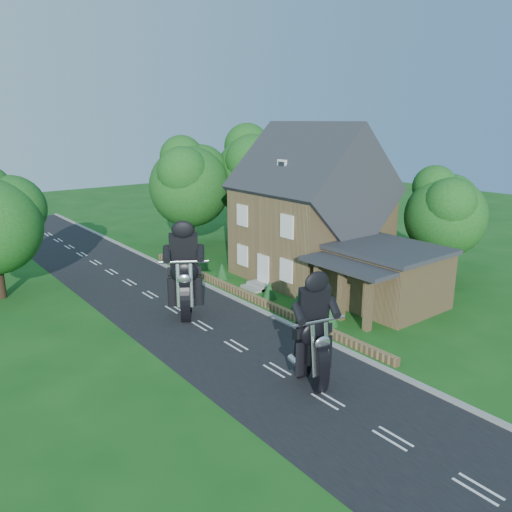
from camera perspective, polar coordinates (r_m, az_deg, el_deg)
ground at (r=23.94m, az=-2.30°, el=-10.23°), size 120.00×120.00×0.00m
road at (r=23.93m, az=-2.31°, el=-10.21°), size 7.00×80.00×0.02m
kerb at (r=26.01m, az=4.31°, el=-7.96°), size 0.30×80.00×0.12m
garden_wall at (r=29.94m, az=-1.19°, el=-4.45°), size 0.30×22.00×0.40m
house at (r=33.50m, az=6.28°, el=4.94°), size 9.54×8.64×10.24m
annex at (r=29.26m, az=14.53°, el=-2.19°), size 7.05×5.94×3.44m
tree_annex_side at (r=34.98m, az=21.05°, el=5.03°), size 5.64×5.20×7.48m
tree_house_right at (r=39.55m, az=10.15°, el=7.62°), size 6.51×6.00×8.40m
tree_behind_house at (r=43.22m, az=0.46°, el=9.88°), size 7.81×7.20×10.08m
tree_behind_left at (r=40.68m, az=-7.17°, el=8.72°), size 6.94×6.40×9.16m
shrub_a at (r=26.24m, az=8.50°, el=-6.72°), size 0.90×0.90×1.10m
shrub_b at (r=27.89m, az=4.78°, el=-5.25°), size 0.90×0.90×1.10m
shrub_c at (r=29.66m, az=1.51°, el=-3.92°), size 0.90×0.90×1.10m
shrub_d at (r=33.48m, az=-3.92°, el=-1.69°), size 0.90×0.90×1.10m
shrub_e at (r=35.50m, az=-6.18°, el=-0.75°), size 0.90×0.90×1.10m
shrub_f at (r=37.58m, az=-8.20°, el=0.08°), size 0.90×0.90×1.10m
motorcycle_lead at (r=20.50m, az=6.36°, el=-12.69°), size 0.72×1.60×1.45m
motorcycle_follow at (r=27.16m, az=-8.03°, el=-5.36°), size 1.27×1.69×1.60m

